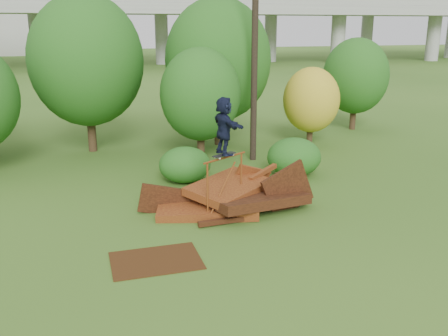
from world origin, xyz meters
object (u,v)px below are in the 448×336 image
object	(u,v)px
skater	(224,126)
utility_pole	(255,37)
scrap_pile	(232,198)
flat_plate	(156,260)

from	to	relation	value
skater	utility_pole	bearing A→B (deg)	-37.21
skater	utility_pole	world-z (taller)	utility_pole
scrap_pile	skater	bearing A→B (deg)	-139.97
scrap_pile	skater	xyz separation A→B (m)	(-0.36, -0.30, 2.49)
utility_pole	flat_plate	bearing A→B (deg)	-124.10
skater	flat_plate	size ratio (longest dim) A/B	0.78
scrap_pile	skater	world-z (taller)	skater
utility_pole	scrap_pile	bearing A→B (deg)	-116.57
skater	utility_pole	size ratio (longest dim) A/B	0.17
utility_pole	skater	bearing A→B (deg)	-118.10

